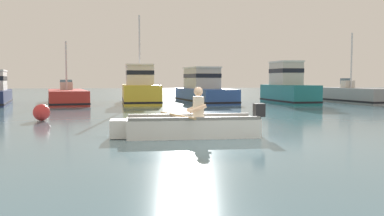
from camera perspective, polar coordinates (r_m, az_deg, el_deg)
name	(u,v)px	position (r m, az deg, el deg)	size (l,w,h in m)	color
ground_plane	(229,142)	(9.39, 4.98, -4.52)	(120.00, 120.00, 0.00)	slate
rowboat_with_person	(189,126)	(10.14, -0.38, -2.45)	(3.71, 1.94, 1.19)	white
moored_boat_red	(67,97)	(25.13, -16.46, 1.42)	(3.06, 6.84, 3.55)	#B72D28
moored_boat_yellow	(140,89)	(24.76, -7.03, 2.61)	(2.04, 6.19, 5.05)	gold
moored_boat_blue	(204,89)	(25.47, 1.56, 2.52)	(2.76, 6.68, 2.13)	#2D519E
moored_boat_teal	(288,88)	(24.77, 12.75, 2.66)	(1.86, 4.82, 2.43)	#1E727A
moored_boat_grey	(352,95)	(27.10, 20.72, 1.59)	(2.63, 6.34, 4.15)	gray
mooring_buoy	(42,112)	(14.91, -19.57, -0.56)	(0.55, 0.55, 0.55)	red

